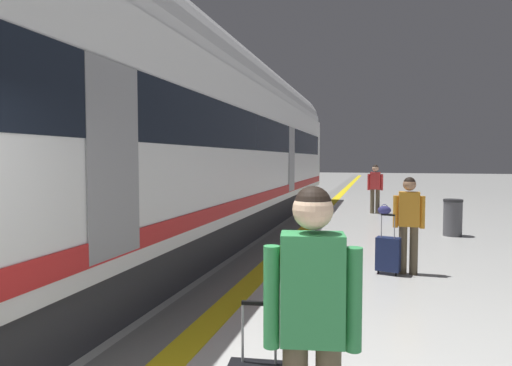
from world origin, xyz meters
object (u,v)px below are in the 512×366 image
(traveller_foreground, at_px, (312,317))
(passenger_mid, at_px, (375,185))
(high_speed_train, at_px, (174,130))
(suitcase_near, at_px, (388,254))
(passenger_near, at_px, (409,218))
(waste_bin, at_px, (453,217))
(duffel_bag_mid, at_px, (384,210))

(traveller_foreground, relative_size, passenger_mid, 1.03)
(high_speed_train, xyz_separation_m, suitcase_near, (4.26, -0.82, -2.16))
(passenger_near, height_order, suitcase_near, passenger_near)
(passenger_mid, xyz_separation_m, waste_bin, (1.88, -4.09, -0.53))
(traveller_foreground, bearing_deg, high_speed_train, 122.34)
(duffel_bag_mid, distance_m, waste_bin, 4.18)
(suitcase_near, xyz_separation_m, duffel_bag_mid, (0.07, 8.05, -0.18))
(duffel_bag_mid, relative_size, waste_bin, 0.48)
(passenger_near, relative_size, suitcase_near, 1.60)
(traveller_foreground, distance_m, passenger_near, 5.22)
(waste_bin, bearing_deg, passenger_mid, 114.66)
(traveller_foreground, xyz_separation_m, waste_bin, (2.18, 9.24, -0.56))
(suitcase_near, height_order, waste_bin, suitcase_near)
(suitcase_near, height_order, duffel_bag_mid, suitcase_near)
(traveller_foreground, xyz_separation_m, passenger_near, (0.86, 5.15, -0.09))
(high_speed_train, bearing_deg, duffel_bag_mid, 59.08)
(suitcase_near, relative_size, duffel_bag_mid, 2.28)
(traveller_foreground, xyz_separation_m, duffel_bag_mid, (0.62, 13.10, -0.87))
(duffel_bag_mid, bearing_deg, high_speed_train, -120.92)
(traveller_foreground, relative_size, suitcase_near, 1.75)
(suitcase_near, relative_size, passenger_mid, 0.59)
(passenger_near, distance_m, suitcase_near, 0.69)
(passenger_near, bearing_deg, traveller_foreground, -99.52)
(high_speed_train, height_order, passenger_near, high_speed_train)
(passenger_near, relative_size, duffel_bag_mid, 3.66)
(passenger_mid, relative_size, waste_bin, 1.88)
(traveller_foreground, distance_m, waste_bin, 9.51)
(traveller_foreground, bearing_deg, waste_bin, 76.75)
(traveller_foreground, distance_m, suitcase_near, 5.12)
(passenger_near, bearing_deg, suitcase_near, -162.77)
(passenger_near, distance_m, duffel_bag_mid, 8.00)
(high_speed_train, relative_size, traveller_foreground, 16.09)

